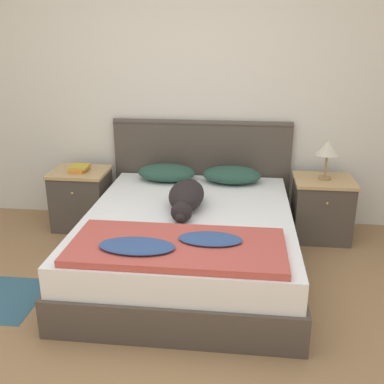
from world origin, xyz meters
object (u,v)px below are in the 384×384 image
pillow_right (232,175)px  book_stack (80,168)px  nightstand_right (321,208)px  pillow_left (167,173)px  nightstand_left (82,198)px  table_lamp (328,149)px  bed (189,241)px  dog (186,197)px

pillow_right → book_stack: 1.42m
nightstand_right → pillow_left: (-1.42, 0.06, 0.27)m
nightstand_left → table_lamp: bearing=0.1°
pillow_right → table_lamp: size_ratio=1.55×
pillow_left → table_lamp: size_ratio=1.55×
bed → nightstand_left: 1.33m
dog → table_lamp: table_lamp is taller
table_lamp → pillow_left: bearing=177.7°
pillow_left → bed: bearing=-68.6°
bed → pillow_right: bearing=68.6°
table_lamp → nightstand_left: bearing=-179.9°
nightstand_left → table_lamp: table_lamp is taller
dog → nightstand_left: bearing=150.2°
nightstand_right → pillow_left: pillow_left is taller
nightstand_right → dog: size_ratio=0.76×
pillow_left → book_stack: pillow_left is taller
nightstand_left → pillow_left: 0.86m
book_stack → table_lamp: (2.24, 0.01, 0.24)m
bed → nightstand_left: (-1.12, 0.71, 0.05)m
dog → book_stack: bearing=150.3°
dog → pillow_left: bearing=111.5°
bed → table_lamp: 1.46m
dog → bed: bearing=-69.4°
nightstand_left → pillow_left: pillow_left is taller
nightstand_right → table_lamp: bearing=90.0°
bed → pillow_right: pillow_right is taller
bed → book_stack: bearing=147.7°
bed → dog: bearing=110.6°
pillow_right → dog: bearing=-116.2°
nightstand_left → dog: (1.09, -0.62, 0.29)m
bed → nightstand_left: size_ratio=3.52×
nightstand_left → dog: 1.29m
bed → pillow_right: 0.89m
book_stack → nightstand_left: bearing=140.4°
nightstand_left → pillow_right: 1.45m
nightstand_left → nightstand_right: same height
book_stack → dog: bearing=-29.7°
dog → book_stack: 1.24m
nightstand_left → pillow_right: bearing=2.4°
pillow_right → nightstand_left: bearing=-177.6°
pillow_left → table_lamp: table_lamp is taller
pillow_left → book_stack: 0.82m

